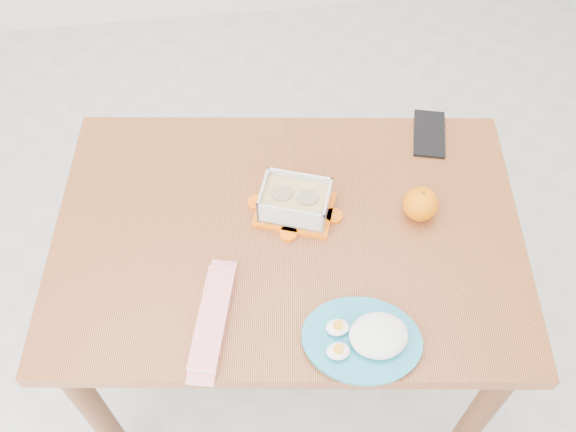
{
  "coord_description": "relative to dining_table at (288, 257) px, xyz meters",
  "views": [
    {
      "loc": [
        0.01,
        -0.88,
        1.98
      ],
      "look_at": [
        0.12,
        -0.06,
        0.81
      ],
      "focal_mm": 40.0,
      "sensor_mm": 36.0,
      "label": 1
    }
  ],
  "objects": [
    {
      "name": "ground",
      "position": [
        -0.12,
        0.06,
        -0.64
      ],
      "size": [
        3.5,
        3.5,
        0.0
      ],
      "primitive_type": "plane",
      "color": "#B7B7B2",
      "rests_on": "ground"
    },
    {
      "name": "rice_plate",
      "position": [
        0.13,
        -0.29,
        0.13
      ],
      "size": [
        0.29,
        0.29,
        0.07
      ],
      "rotation": [
        0.0,
        0.0,
        -0.24
      ],
      "color": "teal",
      "rests_on": "dining_table"
    },
    {
      "name": "food_container",
      "position": [
        0.02,
        0.06,
        0.15
      ],
      "size": [
        0.21,
        0.19,
        0.08
      ],
      "rotation": [
        0.0,
        0.0,
        -0.34
      ],
      "color": "#FF6607",
      "rests_on": "dining_table"
    },
    {
      "name": "candy_bar",
      "position": [
        -0.19,
        -0.21,
        0.12
      ],
      "size": [
        0.12,
        0.25,
        0.02
      ],
      "primitive_type": "cube",
      "rotation": [
        0.0,
        0.0,
        1.33
      ],
      "color": "red",
      "rests_on": "dining_table"
    },
    {
      "name": "dining_table",
      "position": [
        0.0,
        0.0,
        0.0
      ],
      "size": [
        1.17,
        0.86,
        0.75
      ],
      "rotation": [
        0.0,
        0.0,
        -0.13
      ],
      "color": "#A7612F",
      "rests_on": "ground"
    },
    {
      "name": "orange_fruit",
      "position": [
        0.31,
        0.01,
        0.15
      ],
      "size": [
        0.08,
        0.08,
        0.08
      ],
      "primitive_type": "sphere",
      "color": "orange",
      "rests_on": "dining_table"
    },
    {
      "name": "smartphone",
      "position": [
        0.4,
        0.25,
        0.12
      ],
      "size": [
        0.12,
        0.17,
        0.01
      ],
      "primitive_type": "cube",
      "rotation": [
        0.0,
        0.0,
        -0.25
      ],
      "color": "black",
      "rests_on": "dining_table"
    }
  ]
}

